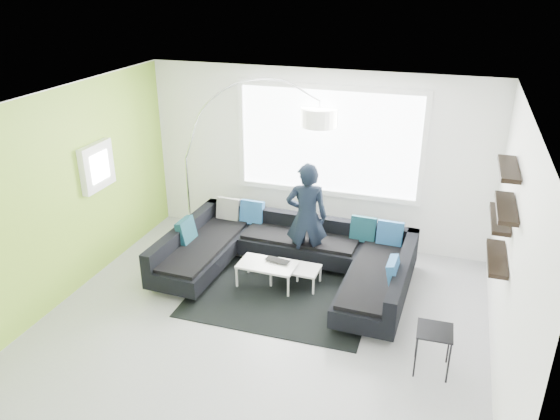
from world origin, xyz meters
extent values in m
plane|color=#939399|center=(0.00, 0.00, 0.00)|extent=(5.50, 5.50, 0.00)
cube|color=white|center=(0.00, 2.50, 1.40)|extent=(5.50, 0.04, 2.80)
cube|color=white|center=(0.00, -2.50, 1.40)|extent=(5.50, 0.04, 2.80)
cube|color=white|center=(-2.75, 0.00, 1.40)|extent=(0.04, 5.00, 2.80)
cube|color=white|center=(2.75, 0.00, 1.40)|extent=(0.04, 5.00, 2.80)
cube|color=silver|center=(0.00, 0.00, 2.80)|extent=(5.50, 5.00, 0.04)
cube|color=#93C638|center=(-2.74, 0.00, 1.40)|extent=(0.01, 5.00, 2.80)
cube|color=white|center=(0.20, 2.46, 1.70)|extent=(2.96, 0.06, 1.68)
cube|color=white|center=(-2.68, 0.60, 1.60)|extent=(0.12, 0.66, 0.66)
cube|color=black|center=(2.64, 0.40, 1.70)|extent=(0.20, 1.24, 0.95)
cube|color=black|center=(-0.03, 1.02, 0.18)|extent=(3.51, 2.25, 0.36)
cube|color=black|center=(-0.03, 1.02, 0.50)|extent=(3.51, 2.25, 0.27)
cube|color=navy|center=(-0.03, 1.02, 0.55)|extent=(3.08, 0.29, 0.38)
cube|color=black|center=(0.03, 0.58, 0.01)|extent=(2.46, 1.80, 0.01)
cube|color=white|center=(-0.05, 0.89, 0.17)|extent=(1.06, 0.63, 0.34)
cube|color=black|center=(2.10, -0.31, 0.27)|extent=(0.40, 0.40, 0.53)
imported|color=black|center=(0.14, 1.49, 0.83)|extent=(0.80, 0.69, 1.66)
imported|color=black|center=(-0.14, 0.88, 0.36)|extent=(0.43, 0.35, 0.03)
camera|label=1|loc=(2.01, -5.50, 4.12)|focal=35.00mm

